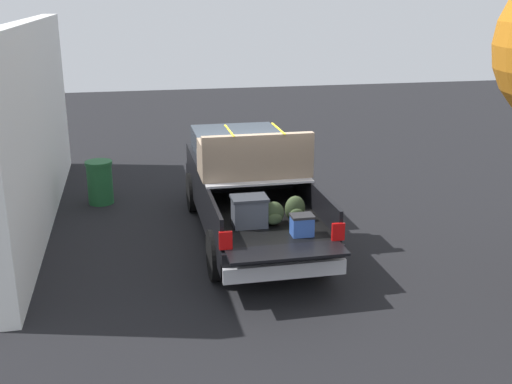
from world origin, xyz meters
TOP-DOWN VIEW (x-y plane):
  - ground_plane at (0.00, 0.00)m, footprint 40.00×40.00m
  - pickup_truck at (0.35, 0.00)m, footprint 6.05×2.06m
  - building_facade at (1.77, 4.03)m, footprint 9.24×0.36m
  - trash_can at (2.68, 2.91)m, footprint 0.60×0.60m

SIDE VIEW (x-z plane):
  - ground_plane at x=0.00m, z-range 0.00..0.00m
  - trash_can at x=2.68m, z-range 0.01..0.99m
  - pickup_truck at x=0.35m, z-range -0.16..2.07m
  - building_facade at x=1.77m, z-range 0.00..4.04m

